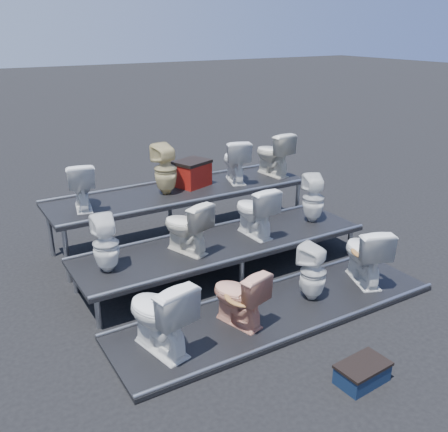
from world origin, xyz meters
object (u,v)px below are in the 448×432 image
toilet_8 (81,185)px  toilet_11 (273,154)px  toilet_4 (106,244)px  toilet_0 (159,314)px  toilet_7 (313,198)px  step_stool (362,374)px  toilet_10 (235,160)px  toilet_9 (165,169)px  red_crate (192,175)px  toilet_1 (238,296)px  toilet_5 (186,226)px  toilet_3 (365,253)px  toilet_2 (313,272)px  toilet_6 (255,211)px

toilet_8 → toilet_11: (3.34, 0.00, 0.04)m
toilet_4 → toilet_8: bearing=-88.5°
toilet_8 → toilet_0: bearing=102.1°
toilet_7 → step_stool: toilet_7 is taller
toilet_8 → toilet_10: bearing=-168.0°
toilet_4 → toilet_9: 1.97m
toilet_10 → red_crate: bearing=7.3°
toilet_1 → toilet_5: (-0.00, 1.30, 0.41)m
toilet_1 → toilet_9: bearing=-112.5°
toilet_4 → toilet_9: toilet_9 is taller
toilet_0 → toilet_8: toilet_8 is taller
toilet_3 → toilet_10: size_ratio=1.13×
toilet_3 → toilet_4: toilet_4 is taller
toilet_2 → toilet_3: toilet_3 is taller
toilet_0 → toilet_6: size_ratio=1.15×
toilet_6 → toilet_10: 1.44m
toilet_6 → toilet_1: bearing=47.7°
toilet_2 → toilet_6: (-0.01, 1.30, 0.41)m
toilet_4 → toilet_1: bearing=136.3°
toilet_3 → toilet_4: (-3.10, 1.30, 0.35)m
toilet_4 → step_stool: 3.28m
toilet_5 → toilet_7: toilet_7 is taller
toilet_4 → toilet_6: bearing=-173.9°
toilet_3 → toilet_6: size_ratio=1.09×
toilet_7 → toilet_8: toilet_8 is taller
toilet_4 → step_stool: toilet_4 is taller
toilet_3 → toilet_0: bearing=20.5°
toilet_1 → toilet_11: (2.35, 2.60, 0.82)m
toilet_0 → toilet_4: toilet_4 is taller
toilet_2 → toilet_6: bearing=-109.9°
toilet_8 → toilet_9: (1.31, 0.00, 0.05)m
toilet_3 → toilet_1: bearing=20.5°
toilet_10 → toilet_11: size_ratio=0.95×
toilet_6 → toilet_10: toilet_10 is taller
toilet_5 → toilet_2: bearing=111.6°
step_stool → toilet_1: bearing=106.5°
toilet_9 → toilet_11: 2.04m
toilet_10 → toilet_8: bearing=18.3°
toilet_6 → toilet_7: bearing=177.9°
toilet_1 → toilet_2: size_ratio=0.97×
toilet_5 → toilet_6: size_ratio=0.97×
red_crate → toilet_4: bearing=-163.4°
toilet_10 → toilet_11: (0.77, 0.00, 0.02)m
toilet_5 → toilet_11: toilet_11 is taller
toilet_8 → toilet_11: bearing=-168.0°
toilet_5 → toilet_10: toilet_10 is taller
toilet_2 → toilet_11: toilet_11 is taller
toilet_5 → toilet_9: 1.40m
toilet_7 → toilet_10: 1.49m
toilet_8 → red_crate: toilet_8 is taller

